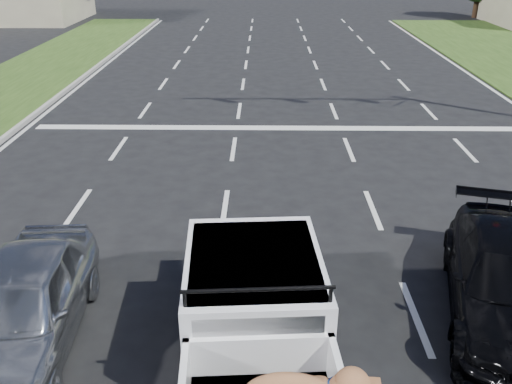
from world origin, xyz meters
TOP-DOWN VIEW (x-y plane):
  - ground at (0.00, 0.00)m, footprint 160.00×160.00m
  - road_markings at (0.00, 6.56)m, footprint 17.75×60.00m
  - pickup_truck at (-0.88, -2.15)m, footprint 2.39×5.62m
  - silver_sedan at (-4.52, -0.72)m, footprint 1.99×4.31m
  - black_coupe at (3.22, 0.10)m, footprint 3.02×4.99m

SIDE VIEW (x-z plane):
  - ground at x=0.00m, z-range 0.00..0.00m
  - road_markings at x=0.00m, z-range 0.00..0.01m
  - black_coupe at x=3.22m, z-range 0.00..1.35m
  - silver_sedan at x=-4.52m, z-range 0.00..1.43m
  - pickup_truck at x=-0.88m, z-range -0.06..2.00m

